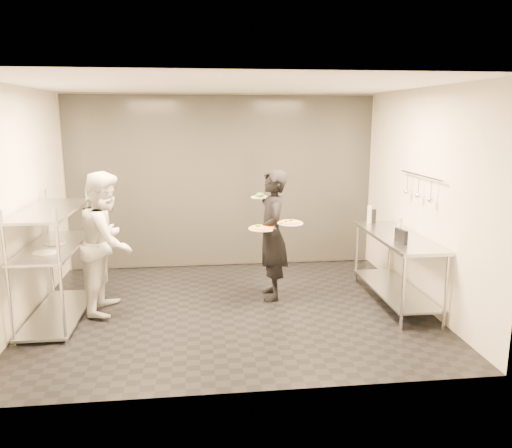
{
  "coord_description": "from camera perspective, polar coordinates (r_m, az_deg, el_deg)",
  "views": [
    {
      "loc": [
        -0.4,
        -6.06,
        2.43
      ],
      "look_at": [
        0.33,
        0.09,
        1.1
      ],
      "focal_mm": 35.0,
      "sensor_mm": 36.0,
      "label": 1
    }
  ],
  "objects": [
    {
      "name": "room_shell",
      "position": [
        7.32,
        -3.54,
        4.02
      ],
      "size": [
        5.0,
        4.0,
        2.8
      ],
      "color": "black",
      "rests_on": "ground"
    },
    {
      "name": "prep_counter",
      "position": [
        6.83,
        15.76,
        -3.66
      ],
      "size": [
        0.6,
        1.8,
        0.92
      ],
      "color": "#B8BBC0",
      "rests_on": "ground"
    },
    {
      "name": "pass_rack",
      "position": [
        6.52,
        -22.09,
        -3.55
      ],
      "size": [
        0.6,
        1.6,
        1.5
      ],
      "color": "#B8BBC0",
      "rests_on": "ground"
    },
    {
      "name": "waiter",
      "position": [
        6.7,
        1.86,
        -1.28
      ],
      "size": [
        0.44,
        0.65,
        1.76
      ],
      "primitive_type": "imported",
      "rotation": [
        0.0,
        0.0,
        -1.6
      ],
      "color": "black",
      "rests_on": "ground"
    },
    {
      "name": "utensil_rail",
      "position": [
        6.75,
        18.16,
        3.99
      ],
      "size": [
        0.07,
        1.2,
        0.31
      ],
      "color": "#B8BBC0",
      "rests_on": "room_shell"
    },
    {
      "name": "pos_monitor",
      "position": [
        6.35,
        16.25,
        -1.33
      ],
      "size": [
        0.08,
        0.24,
        0.17
      ],
      "primitive_type": "cube",
      "rotation": [
        0.0,
        0.0,
        0.13
      ],
      "color": "black",
      "rests_on": "prep_counter"
    },
    {
      "name": "bottle_dark",
      "position": [
        7.43,
        13.34,
        0.87
      ],
      "size": [
        0.06,
        0.06,
        0.2
      ],
      "primitive_type": "cylinder",
      "color": "black",
      "rests_on": "prep_counter"
    },
    {
      "name": "pizza_plate_far",
      "position": [
        6.49,
        3.94,
        0.17
      ],
      "size": [
        0.33,
        0.33,
        0.05
      ],
      "color": "white",
      "rests_on": "waiter"
    },
    {
      "name": "chef",
      "position": [
        6.54,
        -16.66,
        -2.0
      ],
      "size": [
        0.75,
        0.92,
        1.78
      ],
      "primitive_type": "imported",
      "rotation": [
        0.0,
        0.0,
        1.49
      ],
      "color": "beige",
      "rests_on": "ground"
    },
    {
      "name": "bottle_clear",
      "position": [
        6.97,
        16.11,
        -0.1
      ],
      "size": [
        0.06,
        0.06,
        0.19
      ],
      "primitive_type": "cylinder",
      "color": "gray",
      "rests_on": "prep_counter"
    },
    {
      "name": "salad_plate",
      "position": [
        6.88,
        0.47,
        3.26
      ],
      "size": [
        0.25,
        0.25,
        0.07
      ],
      "color": "white",
      "rests_on": "waiter"
    },
    {
      "name": "pizza_plate_near",
      "position": [
        6.41,
        0.73,
        -0.43
      ],
      "size": [
        0.36,
        0.36,
        0.05
      ],
      "color": "white",
      "rests_on": "waiter"
    },
    {
      "name": "bottle_green",
      "position": [
        7.42,
        12.86,
        1.1
      ],
      "size": [
        0.07,
        0.07,
        0.26
      ],
      "primitive_type": "cylinder",
      "color": "gray",
      "rests_on": "prep_counter"
    }
  ]
}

